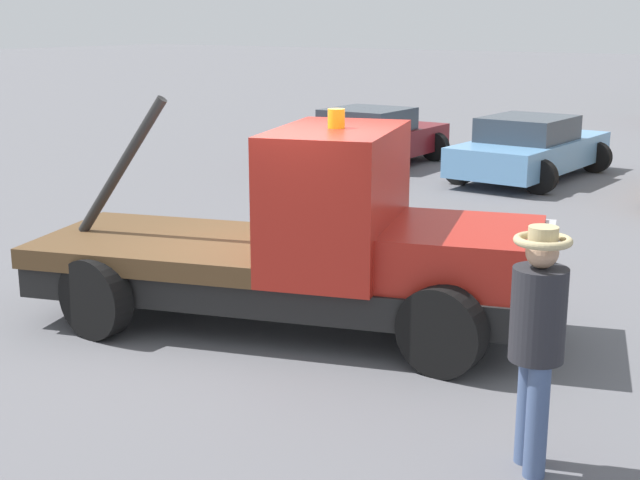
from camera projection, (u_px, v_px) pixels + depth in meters
ground_plane at (283, 325)px, 9.95m from camera, size 160.00×160.00×0.00m
tow_truck at (313, 246)px, 9.63m from camera, size 5.92×3.51×2.51m
person_near_truck at (537, 330)px, 6.51m from camera, size 0.42×0.42×1.89m
parked_car_maroon at (371, 138)px, 20.52m from camera, size 2.54×4.23×1.34m
parked_car_skyblue at (530, 148)px, 18.86m from camera, size 2.53×4.61×1.34m
traffic_cone at (538, 247)px, 12.33m from camera, size 0.40×0.40×0.55m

